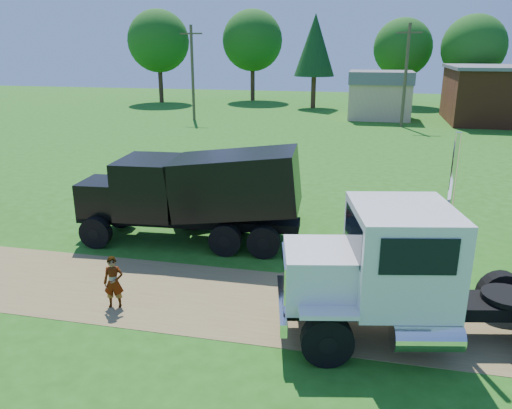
% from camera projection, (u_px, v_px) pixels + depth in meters
% --- Properties ---
extents(ground, '(140.00, 140.00, 0.00)m').
position_uv_depth(ground, '(253.00, 303.00, 14.48)').
color(ground, '#215813').
rests_on(ground, ground).
extents(dirt_track, '(120.00, 4.20, 0.01)m').
position_uv_depth(dirt_track, '(253.00, 302.00, 14.48)').
color(dirt_track, brown).
rests_on(dirt_track, ground).
extents(white_semi_tractor, '(8.76, 4.36, 5.17)m').
position_uv_depth(white_semi_tractor, '(403.00, 274.00, 12.25)').
color(white_semi_tractor, black).
rests_on(white_semi_tractor, ground).
extents(black_dump_truck, '(8.53, 3.09, 3.65)m').
position_uv_depth(black_dump_truck, '(196.00, 191.00, 18.38)').
color(black_dump_truck, black).
rests_on(black_dump_truck, ground).
extents(orange_pickup, '(5.95, 4.47, 1.50)m').
position_uv_depth(orange_pickup, '(235.00, 201.00, 21.42)').
color(orange_pickup, red).
rests_on(orange_pickup, ground).
extents(spectator_a, '(0.63, 0.49, 1.53)m').
position_uv_depth(spectator_a, '(114.00, 282.00, 14.03)').
color(spectator_a, '#999999').
rests_on(spectator_a, ground).
extents(spectator_b, '(1.16, 1.07, 1.91)m').
position_uv_depth(spectator_b, '(405.00, 233.00, 17.20)').
color(spectator_b, '#999999').
rests_on(spectator_b, ground).
extents(tan_shed, '(6.20, 5.40, 4.70)m').
position_uv_depth(tan_shed, '(380.00, 94.00, 50.12)').
color(tan_shed, tan).
rests_on(tan_shed, ground).
extents(utility_poles, '(42.20, 0.28, 9.00)m').
position_uv_depth(utility_poles, '(406.00, 74.00, 44.36)').
color(utility_poles, '#493929').
rests_on(utility_poles, ground).
extents(tree_row, '(57.26, 13.03, 11.67)m').
position_uv_depth(tree_row, '(321.00, 45.00, 60.56)').
color(tree_row, '#362216').
rests_on(tree_row, ground).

